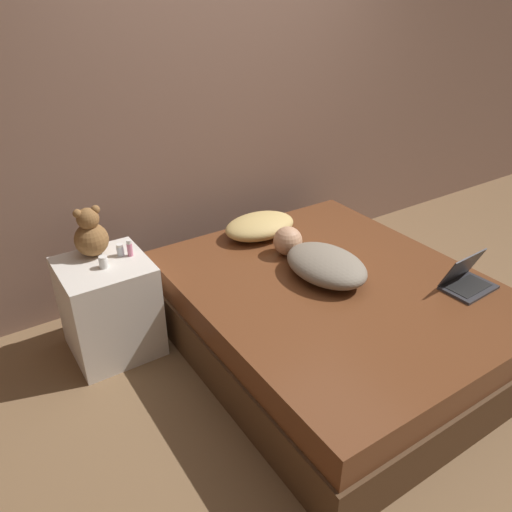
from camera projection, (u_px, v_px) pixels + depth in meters
The scene contains 11 objects.
ground_plane at pixel (330, 346), 3.15m from camera, with size 12.00×12.00×0.00m, color brown.
wall_back at pixel (223, 99), 3.43m from camera, with size 8.00×0.06×2.60m.
bed at pixel (332, 315), 3.03m from camera, with size 1.64×1.96×0.47m.
nightstand at pixel (110, 307), 2.99m from camera, with size 0.50×0.49×0.61m.
pillow at pixel (260, 226), 3.41m from camera, with size 0.51×0.34×0.14m.
person_lying at pixel (320, 261), 2.97m from camera, with size 0.42×0.73×0.19m.
laptop at pixel (466, 280), 2.84m from camera, with size 0.31×0.22×0.21m.
teddy_bear at pixel (91, 235), 2.87m from camera, with size 0.20×0.20×0.30m.
bottle_white at pixel (103, 262), 2.79m from camera, with size 0.05×0.05×0.07m.
bottle_pink at pixel (130, 248), 2.90m from camera, with size 0.03×0.03×0.10m.
bottle_clear at pixel (120, 250), 2.91m from camera, with size 0.04×0.04×0.07m.
Camera 1 is at (-1.75, -1.81, 2.02)m, focal length 35.00 mm.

